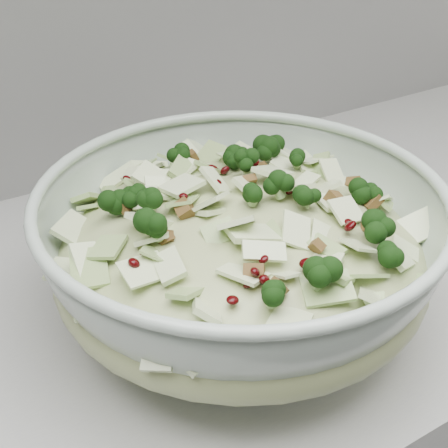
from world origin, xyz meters
The scene contains 2 objects.
mixing_bowl centered at (0.71, 1.60, 0.98)m, with size 0.48×0.48×0.15m.
salad centered at (0.71, 1.60, 1.00)m, with size 0.37×0.37×0.15m.
Camera 1 is at (0.44, 1.20, 1.32)m, focal length 50.00 mm.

